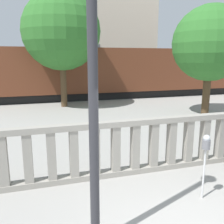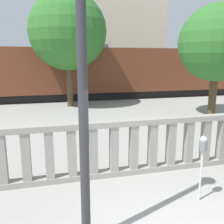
{
  "view_description": "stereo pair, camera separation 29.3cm",
  "coord_description": "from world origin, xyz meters",
  "px_view_note": "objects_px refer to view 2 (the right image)",
  "views": [
    {
      "loc": [
        -2.04,
        -2.77,
        2.91
      ],
      "look_at": [
        -0.05,
        3.81,
        1.43
      ],
      "focal_mm": 40.0,
      "sensor_mm": 36.0,
      "label": 1
    },
    {
      "loc": [
        -1.75,
        -2.85,
        2.91
      ],
      "look_at": [
        -0.05,
        3.81,
        1.43
      ],
      "focal_mm": 40.0,
      "sensor_mm": 36.0,
      "label": 2
    }
  ],
  "objects_px": {
    "tree_left": "(68,31)",
    "tree_right": "(217,43)",
    "lamppost": "(81,28)",
    "train_near": "(101,72)",
    "parking_meter": "(203,149)"
  },
  "relations": [
    {
      "from": "lamppost",
      "to": "tree_right",
      "type": "bearing_deg",
      "value": 44.46
    },
    {
      "from": "train_near",
      "to": "tree_right",
      "type": "bearing_deg",
      "value": -59.05
    },
    {
      "from": "train_near",
      "to": "tree_left",
      "type": "relative_size",
      "value": 4.3
    },
    {
      "from": "lamppost",
      "to": "parking_meter",
      "type": "bearing_deg",
      "value": 15.08
    },
    {
      "from": "parking_meter",
      "to": "tree_right",
      "type": "relative_size",
      "value": 0.25
    },
    {
      "from": "tree_left",
      "to": "tree_right",
      "type": "relative_size",
      "value": 1.22
    },
    {
      "from": "lamppost",
      "to": "parking_meter",
      "type": "height_order",
      "value": "lamppost"
    },
    {
      "from": "train_near",
      "to": "tree_right",
      "type": "distance_m",
      "value": 8.57
    },
    {
      "from": "train_near",
      "to": "tree_left",
      "type": "height_order",
      "value": "tree_left"
    },
    {
      "from": "train_near",
      "to": "tree_right",
      "type": "xyz_separation_m",
      "value": [
        4.31,
        -7.2,
        1.73
      ]
    },
    {
      "from": "lamppost",
      "to": "train_near",
      "type": "distance_m",
      "value": 15.17
    },
    {
      "from": "parking_meter",
      "to": "lamppost",
      "type": "bearing_deg",
      "value": -164.92
    },
    {
      "from": "tree_right",
      "to": "lamppost",
      "type": "bearing_deg",
      "value": -135.54
    },
    {
      "from": "tree_left",
      "to": "parking_meter",
      "type": "bearing_deg",
      "value": -81.57
    },
    {
      "from": "lamppost",
      "to": "train_near",
      "type": "bearing_deg",
      "value": 77.15
    }
  ]
}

